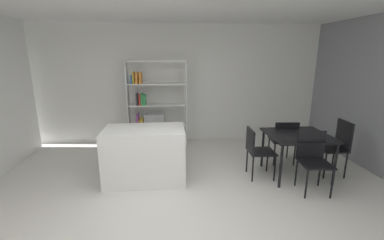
{
  "coord_description": "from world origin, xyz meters",
  "views": [
    {
      "loc": [
        -0.01,
        -2.99,
        2.09
      ],
      "look_at": [
        0.37,
        1.24,
        1.0
      ],
      "focal_mm": 24.03,
      "sensor_mm": 36.0,
      "label": 1
    }
  ],
  "objects_px": {
    "open_bookshelf": "(153,107)",
    "dining_chair_island_side": "(256,148)",
    "kitchen_island": "(145,155)",
    "dining_chair_near": "(313,156)",
    "dining_chair_window_side": "(338,143)",
    "dining_chair_far": "(284,138)",
    "dining_table": "(298,139)"
  },
  "relations": [
    {
      "from": "kitchen_island",
      "to": "dining_chair_near",
      "type": "xyz_separation_m",
      "value": [
        2.63,
        -0.56,
        0.11
      ]
    },
    {
      "from": "dining_chair_window_side",
      "to": "dining_chair_near",
      "type": "height_order",
      "value": "dining_chair_window_side"
    },
    {
      "from": "open_bookshelf",
      "to": "dining_chair_island_side",
      "type": "distance_m",
      "value": 2.58
    },
    {
      "from": "dining_chair_far",
      "to": "dining_chair_window_side",
      "type": "bearing_deg",
      "value": 151.22
    },
    {
      "from": "kitchen_island",
      "to": "dining_table",
      "type": "relative_size",
      "value": 1.28
    },
    {
      "from": "kitchen_island",
      "to": "dining_table",
      "type": "height_order",
      "value": "kitchen_island"
    },
    {
      "from": "dining_chair_island_side",
      "to": "dining_table",
      "type": "bearing_deg",
      "value": -88.26
    },
    {
      "from": "open_bookshelf",
      "to": "dining_chair_window_side",
      "type": "bearing_deg",
      "value": -28.11
    },
    {
      "from": "open_bookshelf",
      "to": "dining_chair_window_side",
      "type": "xyz_separation_m",
      "value": [
        3.31,
        -1.77,
        -0.36
      ]
    },
    {
      "from": "open_bookshelf",
      "to": "dining_chair_far",
      "type": "distance_m",
      "value": 2.89
    },
    {
      "from": "kitchen_island",
      "to": "dining_chair_far",
      "type": "bearing_deg",
      "value": 9.24
    },
    {
      "from": "dining_table",
      "to": "dining_chair_near",
      "type": "distance_m",
      "value": 0.5
    },
    {
      "from": "dining_chair_far",
      "to": "kitchen_island",
      "type": "bearing_deg",
      "value": 14.4
    },
    {
      "from": "open_bookshelf",
      "to": "dining_table",
      "type": "relative_size",
      "value": 1.9
    },
    {
      "from": "dining_chair_island_side",
      "to": "dining_chair_window_side",
      "type": "distance_m",
      "value": 1.46
    },
    {
      "from": "dining_table",
      "to": "dining_chair_far",
      "type": "height_order",
      "value": "dining_chair_far"
    },
    {
      "from": "dining_table",
      "to": "dining_chair_island_side",
      "type": "xyz_separation_m",
      "value": [
        -0.73,
        0.0,
        -0.15
      ]
    },
    {
      "from": "dining_table",
      "to": "dining_chair_window_side",
      "type": "xyz_separation_m",
      "value": [
        0.74,
        -0.01,
        -0.1
      ]
    },
    {
      "from": "dining_table",
      "to": "dining_chair_island_side",
      "type": "bearing_deg",
      "value": 179.75
    },
    {
      "from": "dining_chair_far",
      "to": "dining_chair_near",
      "type": "distance_m",
      "value": 0.98
    },
    {
      "from": "kitchen_island",
      "to": "dining_chair_island_side",
      "type": "bearing_deg",
      "value": -1.98
    },
    {
      "from": "kitchen_island",
      "to": "dining_chair_window_side",
      "type": "relative_size",
      "value": 1.35
    },
    {
      "from": "open_bookshelf",
      "to": "dining_chair_window_side",
      "type": "height_order",
      "value": "open_bookshelf"
    },
    {
      "from": "open_bookshelf",
      "to": "dining_chair_island_side",
      "type": "relative_size",
      "value": 2.25
    },
    {
      "from": "dining_chair_near",
      "to": "dining_table",
      "type": "bearing_deg",
      "value": 95.93
    },
    {
      "from": "dining_chair_far",
      "to": "dining_table",
      "type": "bearing_deg",
      "value": 96.12
    },
    {
      "from": "open_bookshelf",
      "to": "dining_chair_near",
      "type": "xyz_separation_m",
      "value": [
        2.58,
        -2.25,
        -0.38
      ]
    },
    {
      "from": "open_bookshelf",
      "to": "dining_chair_island_side",
      "type": "height_order",
      "value": "open_bookshelf"
    },
    {
      "from": "dining_table",
      "to": "dining_chair_far",
      "type": "relative_size",
      "value": 1.19
    },
    {
      "from": "open_bookshelf",
      "to": "dining_chair_island_side",
      "type": "bearing_deg",
      "value": -43.61
    },
    {
      "from": "kitchen_island",
      "to": "dining_chair_far",
      "type": "distance_m",
      "value": 2.65
    },
    {
      "from": "kitchen_island",
      "to": "dining_chair_island_side",
      "type": "height_order",
      "value": "kitchen_island"
    }
  ]
}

